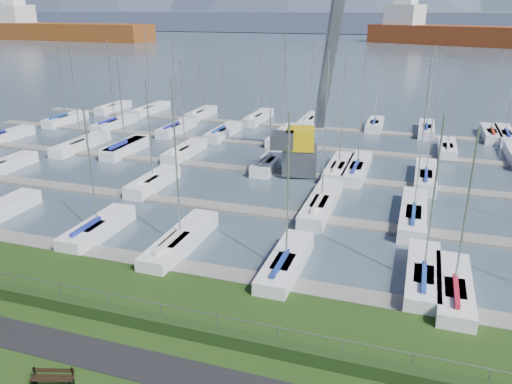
% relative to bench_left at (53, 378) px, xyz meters
% --- Properties ---
extents(path, '(160.00, 2.00, 0.04)m').
position_rel_bench_left_xyz_m(path, '(3.24, 2.29, -0.41)').
color(path, black).
rests_on(path, grass).
extents(water, '(800.00, 540.00, 0.20)m').
position_rel_bench_left_xyz_m(water, '(3.24, 265.29, -0.82)').
color(water, '#435361').
extents(hedge, '(80.00, 0.70, 0.70)m').
position_rel_bench_left_xyz_m(hedge, '(3.24, 4.89, -0.07)').
color(hedge, '#1D3312').
rests_on(hedge, grass).
extents(fence, '(80.00, 0.04, 0.04)m').
position_rel_bench_left_xyz_m(fence, '(3.24, 5.29, 0.78)').
color(fence, gray).
rests_on(fence, grass).
extents(foothill, '(900.00, 80.00, 12.00)m').
position_rel_bench_left_xyz_m(foothill, '(3.24, 335.29, 5.58)').
color(foothill, '#49516A').
rests_on(foothill, water).
extents(docks, '(90.00, 41.60, 0.25)m').
position_rel_bench_left_xyz_m(docks, '(3.24, 31.29, -0.64)').
color(docks, gray).
rests_on(docks, water).
extents(bench_left, '(1.84, 0.93, 0.85)m').
position_rel_bench_left_xyz_m(bench_left, '(0.00, 0.00, 0.00)').
color(bench_left, black).
rests_on(bench_left, grass).
extents(crane, '(6.75, 13.17, 22.35)m').
position_rel_bench_left_xyz_m(crane, '(3.35, 32.91, 4.91)').
color(crane, '#5A5D62').
rests_on(crane, water).
extents(cargo_ship_west, '(90.45, 23.24, 21.50)m').
position_rel_bench_left_xyz_m(cargo_ship_west, '(-158.70, 199.71, 3.22)').
color(cargo_ship_west, brown).
rests_on(cargo_ship_west, water).
extents(cargo_ship_mid, '(89.05, 49.20, 21.50)m').
position_rel_bench_left_xyz_m(cargo_ship_mid, '(27.01, 223.62, 3.23)').
color(cargo_ship_mid, brown).
rests_on(cargo_ship_mid, water).
extents(sailboat_fleet, '(75.86, 50.02, 13.52)m').
position_rel_bench_left_xyz_m(sailboat_fleet, '(1.90, 33.94, 4.97)').
color(sailboat_fleet, '#1F3B9F').
rests_on(sailboat_fleet, water).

